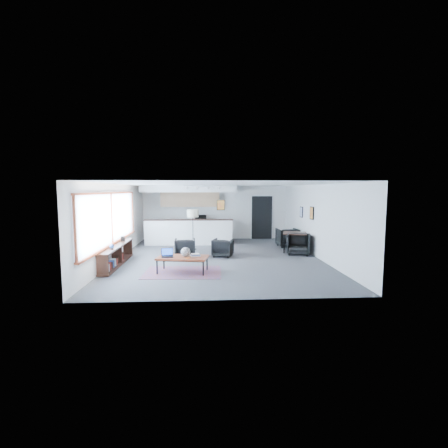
{
  "coord_description": "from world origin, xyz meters",
  "views": [
    {
      "loc": [
        -0.44,
        -11.37,
        2.4
      ],
      "look_at": [
        0.21,
        0.4,
        1.16
      ],
      "focal_mm": 26.0,
      "sensor_mm": 36.0,
      "label": 1
    }
  ],
  "objects": [
    {
      "name": "dining_chair_far",
      "position": [
        3.0,
        2.05,
        0.37
      ],
      "size": [
        0.75,
        0.7,
        0.74
      ],
      "primitive_type": "imported",
      "rotation": [
        0.0,
        0.0,
        3.19
      ],
      "color": "black",
      "rests_on": "floor"
    },
    {
      "name": "ceramic_pot",
      "position": [
        -1.04,
        -2.07,
        0.61
      ],
      "size": [
        0.28,
        0.28,
        0.28
      ],
      "rotation": [
        0.0,
        0.0,
        -0.26
      ],
      "color": "gray",
      "rests_on": "coffee_table"
    },
    {
      "name": "armchair_right",
      "position": [
        0.16,
        0.19,
        0.35
      ],
      "size": [
        0.85,
        0.82,
        0.71
      ],
      "primitive_type": "imported",
      "rotation": [
        0.0,
        0.0,
        2.85
      ],
      "color": "black",
      "rests_on": "floor"
    },
    {
      "name": "track_light",
      "position": [
        -0.59,
        2.2,
        2.53
      ],
      "size": [
        1.6,
        0.07,
        0.15
      ],
      "color": "silver",
      "rests_on": "room"
    },
    {
      "name": "room",
      "position": [
        0.0,
        0.0,
        1.3
      ],
      "size": [
        7.02,
        9.02,
        2.62
      ],
      "color": "#47474A",
      "rests_on": "ground"
    },
    {
      "name": "wall_art_upper",
      "position": [
        3.47,
        1.7,
        1.5
      ],
      "size": [
        0.03,
        0.34,
        0.44
      ],
      "color": "black",
      "rests_on": "room"
    },
    {
      "name": "coaster",
      "position": [
        -0.97,
        -2.27,
        0.47
      ],
      "size": [
        0.13,
        0.13,
        0.01
      ],
      "rotation": [
        0.0,
        0.0,
        0.34
      ],
      "color": "#E5590C",
      "rests_on": "coffee_table"
    },
    {
      "name": "console",
      "position": [
        -3.3,
        -1.05,
        0.33
      ],
      "size": [
        0.35,
        3.0,
        0.8
      ],
      "color": "black",
      "rests_on": "floor"
    },
    {
      "name": "window",
      "position": [
        -3.46,
        -0.9,
        1.46
      ],
      "size": [
        0.1,
        5.95,
        1.66
      ],
      "color": "#8CBFFF",
      "rests_on": "room"
    },
    {
      "name": "book_stack",
      "position": [
        -0.76,
        -2.02,
        0.51
      ],
      "size": [
        0.31,
        0.27,
        0.08
      ],
      "rotation": [
        0.0,
        0.0,
        0.26
      ],
      "color": "silver",
      "rests_on": "coffee_table"
    },
    {
      "name": "doorway",
      "position": [
        2.3,
        4.42,
        1.07
      ],
      "size": [
        1.1,
        0.12,
        2.15
      ],
      "color": "black",
      "rests_on": "room"
    },
    {
      "name": "armchair_left",
      "position": [
        -1.2,
        0.13,
        0.37
      ],
      "size": [
        0.74,
        0.7,
        0.74
      ],
      "primitive_type": "imported",
      "rotation": [
        0.0,
        0.0,
        3.18
      ],
      "color": "black",
      "rests_on": "floor"
    },
    {
      "name": "kitchenette",
      "position": [
        -1.2,
        3.71,
        1.38
      ],
      "size": [
        4.2,
        1.96,
        2.6
      ],
      "color": "white",
      "rests_on": "floor"
    },
    {
      "name": "coffee_table",
      "position": [
        -1.13,
        -2.04,
        0.44
      ],
      "size": [
        1.55,
        1.0,
        0.47
      ],
      "rotation": [
        0.0,
        0.0,
        -0.17
      ],
      "color": "maroon",
      "rests_on": "floor"
    },
    {
      "name": "floor_lamp",
      "position": [
        -0.98,
        1.68,
        1.4
      ],
      "size": [
        0.61,
        0.61,
        1.62
      ],
      "rotation": [
        0.0,
        0.0,
        0.4
      ],
      "color": "black",
      "rests_on": "floor"
    },
    {
      "name": "dining_table",
      "position": [
        3.0,
        0.94,
        0.68
      ],
      "size": [
        1.08,
        1.08,
        0.75
      ],
      "rotation": [
        0.0,
        0.0,
        -0.26
      ],
      "color": "black",
      "rests_on": "floor"
    },
    {
      "name": "laptop",
      "position": [
        -1.57,
        -2.01,
        0.54
      ],
      "size": [
        0.37,
        0.32,
        0.24
      ],
      "rotation": [
        0.0,
        0.0,
        0.14
      ],
      "color": "black",
      "rests_on": "coffee_table"
    },
    {
      "name": "dining_chair_near",
      "position": [
        3.0,
        0.41,
        0.36
      ],
      "size": [
        0.87,
        0.84,
        0.73
      ],
      "primitive_type": "imported",
      "rotation": [
        0.0,
        0.0,
        -0.29
      ],
      "color": "black",
      "rests_on": "floor"
    },
    {
      "name": "kilim_rug",
      "position": [
        -1.13,
        -2.04,
        0.01
      ],
      "size": [
        2.28,
        1.59,
        0.01
      ],
      "rotation": [
        0.0,
        0.0,
        -0.04
      ],
      "color": "#5F384A",
      "rests_on": "floor"
    },
    {
      "name": "wall_art_lower",
      "position": [
        3.47,
        0.4,
        1.55
      ],
      "size": [
        0.03,
        0.38,
        0.48
      ],
      "color": "black",
      "rests_on": "room"
    },
    {
      "name": "microwave",
      "position": [
        -0.71,
        4.15,
        1.1
      ],
      "size": [
        0.55,
        0.36,
        0.34
      ],
      "primitive_type": "imported",
      "rotation": [
        0.0,
        0.0,
        0.16
      ],
      "color": "black",
      "rests_on": "kitchenette"
    }
  ]
}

